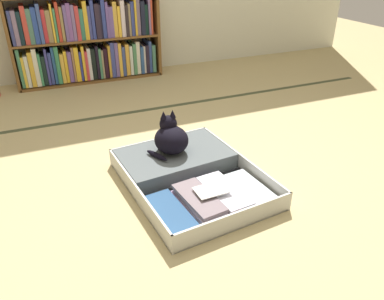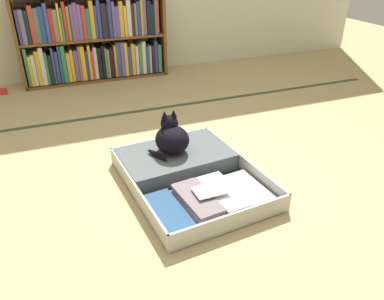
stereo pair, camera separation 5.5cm
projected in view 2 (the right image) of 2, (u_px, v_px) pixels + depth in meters
The scene contains 6 objects.
ground_plane at pixel (190, 184), 2.25m from camera, with size 10.00×10.00×0.00m, color tan.
tatami_border at pixel (139, 111), 3.24m from camera, with size 4.80×0.05×0.00m.
bookshelf at pixel (93, 40), 3.82m from camera, with size 1.47×0.28×0.86m.
open_suitcase at pixel (186, 173), 2.27m from camera, with size 0.79×0.99×0.11m.
black_cat at pixel (171, 138), 2.34m from camera, with size 0.27×0.25×0.26m.
small_red_pouch at pixel (1, 92), 3.60m from camera, with size 0.10×0.07×0.05m.
Camera 2 is at (-0.67, -1.75, 1.27)m, focal length 34.98 mm.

